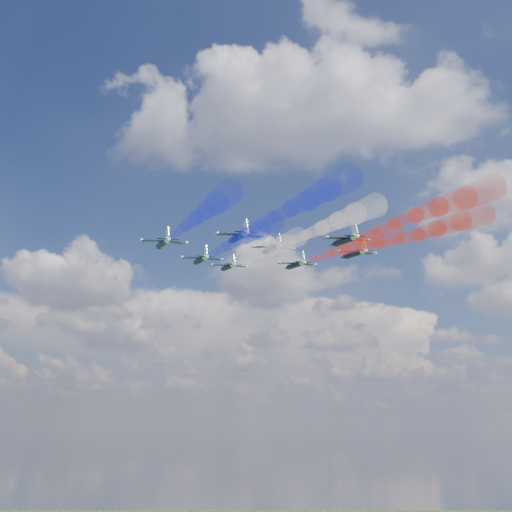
% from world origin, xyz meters
% --- Properties ---
extents(jet_lead, '(14.60, 15.39, 4.65)m').
position_xyz_m(jet_lead, '(-13.83, 20.60, 165.98)').
color(jet_lead, black).
extents(trail_lead, '(24.14, 32.63, 7.54)m').
position_xyz_m(trail_lead, '(-0.46, 1.31, 163.77)').
color(trail_lead, white).
extents(jet_inner_left, '(14.60, 15.39, 4.65)m').
position_xyz_m(jet_inner_left, '(-14.80, 2.16, 163.11)').
color(jet_inner_left, black).
extents(trail_inner_left, '(24.14, 32.63, 7.54)m').
position_xyz_m(trail_inner_left, '(-1.42, -17.12, 160.89)').
color(trail_inner_left, '#1824D4').
extents(jet_inner_right, '(14.60, 15.39, 4.65)m').
position_xyz_m(jet_inner_right, '(4.09, 15.65, 164.14)').
color(jet_inner_right, black).
extents(trail_inner_right, '(24.14, 32.63, 7.54)m').
position_xyz_m(trail_inner_right, '(17.46, -3.63, 161.92)').
color(trail_inner_right, red).
extents(jet_outer_left, '(14.60, 15.39, 4.65)m').
position_xyz_m(jet_outer_left, '(-17.54, -13.22, 162.74)').
color(jet_outer_left, black).
extents(trail_outer_left, '(24.14, 32.63, 7.54)m').
position_xyz_m(trail_outer_left, '(-4.17, -32.50, 160.52)').
color(trail_outer_left, '#1824D4').
extents(jet_center_third, '(14.60, 15.39, 4.65)m').
position_xyz_m(jet_center_third, '(1.75, 0.04, 163.85)').
color(jet_center_third, black).
extents(trail_center_third, '(24.14, 32.63, 7.54)m').
position_xyz_m(trail_center_third, '(15.12, -19.25, 161.63)').
color(trail_center_third, white).
extents(jet_outer_right, '(14.60, 15.39, 4.65)m').
position_xyz_m(jet_outer_right, '(18.40, 9.32, 164.26)').
color(jet_outer_right, black).
extents(trail_outer_right, '(24.14, 32.63, 7.54)m').
position_xyz_m(trail_outer_right, '(31.78, -9.97, 162.04)').
color(trail_outer_right, red).
extents(jet_rear_left, '(14.60, 15.39, 4.65)m').
position_xyz_m(jet_rear_left, '(-0.74, -17.69, 161.54)').
color(jet_rear_left, black).
extents(trail_rear_left, '(24.14, 32.63, 7.54)m').
position_xyz_m(trail_rear_left, '(12.63, -36.97, 159.32)').
color(trail_rear_left, '#1824D4').
extents(jet_rear_right, '(14.60, 15.39, 4.65)m').
position_xyz_m(jet_rear_right, '(17.88, -6.57, 162.76)').
color(jet_rear_right, black).
extents(trail_rear_right, '(24.14, 32.63, 7.54)m').
position_xyz_m(trail_rear_right, '(31.25, -25.86, 160.54)').
color(trail_rear_right, red).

